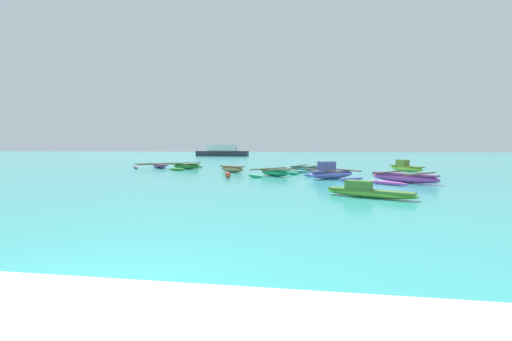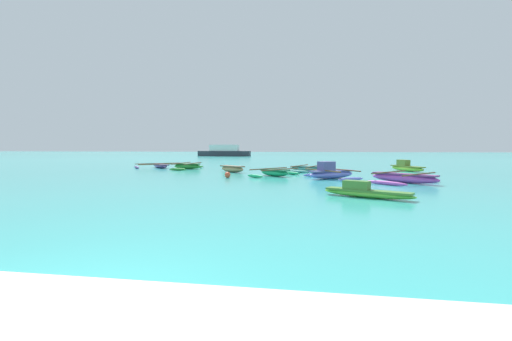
{
  "view_description": "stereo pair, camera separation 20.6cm",
  "coord_description": "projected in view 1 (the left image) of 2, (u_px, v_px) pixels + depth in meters",
  "views": [
    {
      "loc": [
        2.75,
        -3.08,
        1.86
      ],
      "look_at": [
        -0.67,
        19.68,
        0.25
      ],
      "focal_mm": 24.0,
      "sensor_mm": 36.0,
      "label": 1
    },
    {
      "loc": [
        2.95,
        -3.04,
        1.86
      ],
      "look_at": [
        -0.67,
        19.68,
        0.25
      ],
      "focal_mm": 24.0,
      "sensor_mm": 36.0,
      "label": 2
    }
  ],
  "objects": [
    {
      "name": "moored_boat_3",
      "position": [
        232.0,
        169.0,
        24.84
      ],
      "size": [
        2.22,
        1.87,
        0.47
      ],
      "rotation": [
        0.0,
        0.0,
        -0.64
      ],
      "color": "tan",
      "rests_on": "ground_plane"
    },
    {
      "name": "moored_boat_4",
      "position": [
        306.0,
        169.0,
        25.9
      ],
      "size": [
        2.98,
        4.19,
        0.43
      ],
      "rotation": [
        0.0,
        0.0,
        -0.34
      ],
      "color": "#52A29B",
      "rests_on": "ground_plane"
    },
    {
      "name": "moored_boat_1",
      "position": [
        331.0,
        173.0,
        19.97
      ],
      "size": [
        3.43,
        3.82,
        1.0
      ],
      "rotation": [
        0.0,
        0.0,
        0.62
      ],
      "color": "#807DE7",
      "rests_on": "ground_plane"
    },
    {
      "name": "moored_boat_0",
      "position": [
        187.0,
        166.0,
        28.39
      ],
      "size": [
        2.32,
        4.0,
        0.51
      ],
      "rotation": [
        0.0,
        0.0,
        -0.05
      ],
      "color": "green",
      "rests_on": "ground_plane"
    },
    {
      "name": "mooring_buoy_0",
      "position": [
        228.0,
        175.0,
        20.35
      ],
      "size": [
        0.35,
        0.35,
        0.35
      ],
      "color": "#E54C2D",
      "rests_on": "ground_plane"
    },
    {
      "name": "ground_plane",
      "position": [
        40.0,
        325.0,
        3.57
      ],
      "size": [
        240.0,
        240.0,
        0.0
      ],
      "color": "#38ADA8"
    },
    {
      "name": "moored_boat_5",
      "position": [
        405.0,
        167.0,
        26.1
      ],
      "size": [
        1.96,
        3.46,
        0.85
      ],
      "rotation": [
        0.0,
        0.0,
        -1.16
      ],
      "color": "#9ECA3A",
      "rests_on": "ground_plane"
    },
    {
      "name": "distant_ferry",
      "position": [
        222.0,
        151.0,
        67.0
      ],
      "size": [
        10.18,
        2.24,
        2.24
      ],
      "color": "#2D333D",
      "rests_on": "ground_plane"
    },
    {
      "name": "moored_boat_2",
      "position": [
        404.0,
        178.0,
        17.68
      ],
      "size": [
        4.01,
        4.09,
        0.53
      ],
      "rotation": [
        0.0,
        0.0,
        -0.74
      ],
      "color": "#C24DBC",
      "rests_on": "ground_plane"
    },
    {
      "name": "moored_boat_6",
      "position": [
        275.0,
        172.0,
        21.57
      ],
      "size": [
        3.24,
        3.61,
        0.48
      ],
      "rotation": [
        0.0,
        0.0,
        -0.66
      ],
      "color": "#1CA966",
      "rests_on": "ground_plane"
    },
    {
      "name": "moored_boat_8",
      "position": [
        159.0,
        166.0,
        30.14
      ],
      "size": [
        4.53,
        4.16,
        0.38
      ],
      "rotation": [
        0.0,
        0.0,
        -0.9
      ],
      "color": "#7858A5",
      "rests_on": "ground_plane"
    },
    {
      "name": "moored_boat_7",
      "position": [
        368.0,
        192.0,
        12.55
      ],
      "size": [
        3.21,
        2.02,
        0.6
      ],
      "rotation": [
        0.0,
        0.0,
        -0.49
      ],
      "color": "#71D042",
      "rests_on": "ground_plane"
    }
  ]
}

